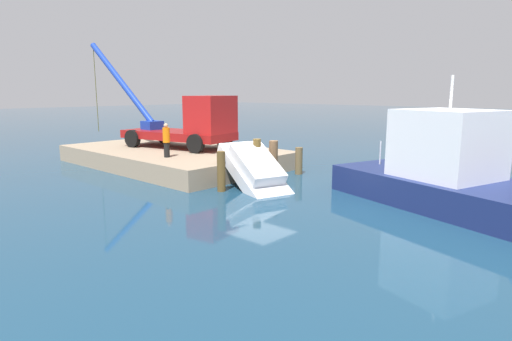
# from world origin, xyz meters

# --- Properties ---
(ground) EXTENTS (200.00, 200.00, 0.00)m
(ground) POSITION_xyz_m (0.00, 0.00, 0.00)
(ground) COLOR navy
(dock) EXTENTS (12.36, 7.64, 0.93)m
(dock) POSITION_xyz_m (-6.76, 0.00, 0.46)
(dock) COLOR gray
(dock) RESTS_ON ground
(crane_truck) EXTENTS (11.54, 3.95, 6.32)m
(crane_truck) POSITION_xyz_m (-6.05, 0.59, 2.38)
(crane_truck) COLOR maroon
(crane_truck) RESTS_ON dock
(dock_worker) EXTENTS (0.34, 0.34, 1.66)m
(dock_worker) POSITION_xyz_m (-4.24, -2.24, 1.77)
(dock_worker) COLOR black
(dock_worker) RESTS_ON dock
(salvaged_car) EXTENTS (4.57, 3.01, 2.76)m
(salvaged_car) POSITION_xyz_m (0.91, -1.32, 0.67)
(salvaged_car) COLOR silver
(salvaged_car) RESTS_ON ground
(moored_yacht) EXTENTS (11.25, 6.60, 6.37)m
(moored_yacht) POSITION_xyz_m (9.55, 0.85, 0.50)
(moored_yacht) COLOR navy
(moored_yacht) RESTS_ON ground
(piling_near) EXTENTS (0.35, 0.35, 1.68)m
(piling_near) POSITION_xyz_m (0.16, -2.68, 0.84)
(piling_near) COLOR brown
(piling_near) RESTS_ON ground
(piling_mid) EXTENTS (0.35, 0.35, 2.04)m
(piling_mid) POSITION_xyz_m (0.31, -0.66, 1.02)
(piling_mid) COLOR brown
(piling_mid) RESTS_ON ground
(piling_far) EXTENTS (0.41, 0.41, 1.83)m
(piling_far) POSITION_xyz_m (0.11, 0.70, 0.92)
(piling_far) COLOR brown
(piling_far) RESTS_ON ground
(piling_end) EXTENTS (0.37, 0.37, 1.35)m
(piling_end) POSITION_xyz_m (0.24, 2.51, 0.68)
(piling_end) COLOR brown
(piling_end) RESTS_ON ground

